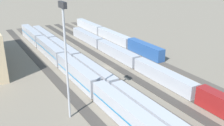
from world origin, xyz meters
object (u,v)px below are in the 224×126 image
(train_on_track_0, at_px, (112,36))
(train_on_track_6, at_px, (77,73))
(train_on_track_5, at_px, (90,69))
(light_mast_1, at_px, (65,47))
(train_on_track_2, at_px, (135,61))

(train_on_track_0, relative_size, train_on_track_6, 0.55)
(train_on_track_5, relative_size, light_mast_1, 4.69)
(train_on_track_5, distance_m, light_mast_1, 26.58)
(train_on_track_0, height_order, light_mast_1, light_mast_1)
(train_on_track_6, relative_size, train_on_track_5, 1.04)
(train_on_track_0, height_order, train_on_track_5, same)
(train_on_track_0, bearing_deg, train_on_track_5, 139.36)
(train_on_track_2, xyz_separation_m, light_mast_1, (-16.44, 28.79, 13.75))
(train_on_track_0, distance_m, light_mast_1, 62.62)
(train_on_track_2, bearing_deg, train_on_track_6, 91.29)
(train_on_track_2, bearing_deg, light_mast_1, 119.72)
(train_on_track_5, bearing_deg, train_on_track_6, 112.64)
(train_on_track_5, xyz_separation_m, light_mast_1, (-18.07, 13.79, 13.77))
(train_on_track_6, bearing_deg, train_on_track_0, -43.86)
(train_on_track_0, xyz_separation_m, train_on_track_6, (-31.21, 30.00, 0.50))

